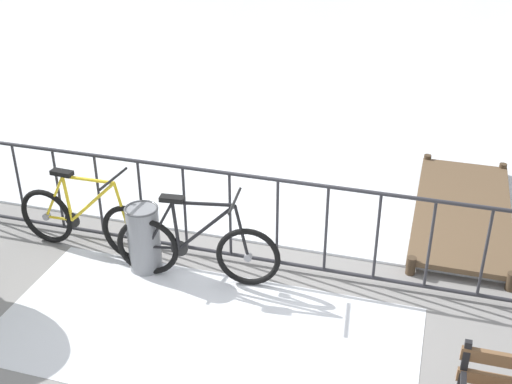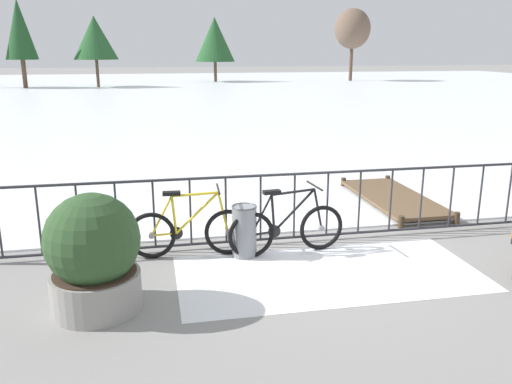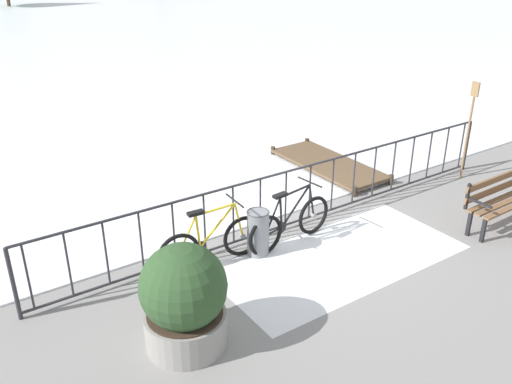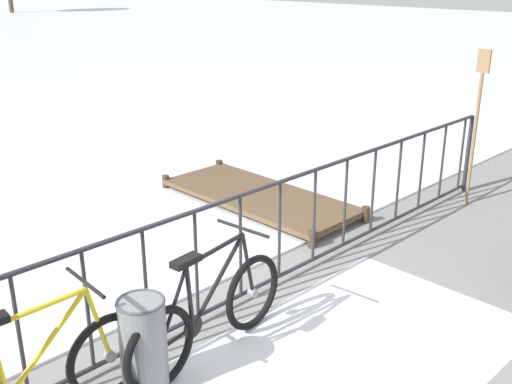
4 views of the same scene
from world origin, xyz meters
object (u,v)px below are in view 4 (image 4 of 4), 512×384
bicycle_near_railing (36,383)px  oar_upright (477,118)px  trash_bin (143,344)px  bicycle_second (210,315)px

bicycle_near_railing → oar_upright: oar_upright is taller
trash_bin → bicycle_second: bearing=-2.7°
bicycle_near_railing → trash_bin: bicycle_near_railing is taller
bicycle_second → trash_bin: (-0.60, 0.03, 0.00)m
oar_upright → bicycle_second: bearing=-178.0°
oar_upright → bicycle_near_railing: bearing=179.9°
trash_bin → oar_upright: bearing=1.4°
bicycle_near_railing → trash_bin: 0.75m
bicycle_near_railing → trash_bin: (0.74, -0.13, 0.00)m
bicycle_second → trash_bin: bearing=177.3°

